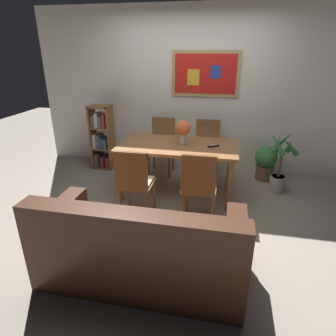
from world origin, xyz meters
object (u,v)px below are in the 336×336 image
object	(u,v)px
dining_chair_near_right	(199,183)
flower_vase	(183,130)
dining_table	(178,151)
potted_ivy	(266,162)
leather_couch	(141,249)
dining_chair_near_left	(134,179)
tv_remote	(213,146)
dining_chair_far_left	(162,141)
potted_palm	(280,167)
dining_chair_far_right	(207,144)
bookshelf	(102,139)

from	to	relation	value
dining_chair_near_right	flower_vase	distance (m)	0.92
dining_table	potted_ivy	distance (m)	1.53
leather_couch	dining_table	bearing A→B (deg)	88.93
dining_chair_near_left	tv_remote	bearing A→B (deg)	41.86
dining_chair_near_left	dining_chair_far_left	bearing A→B (deg)	90.39
potted_palm	tv_remote	bearing A→B (deg)	-159.32
dining_chair_far_right	bookshelf	bearing A→B (deg)	-179.26
dining_chair_far_left	flower_vase	bearing A→B (deg)	-57.38
dining_chair_near_left	leather_couch	bearing A→B (deg)	-69.51
leather_couch	potted_ivy	bearing A→B (deg)	62.23
dining_table	dining_chair_near_left	distance (m)	0.87
dining_chair_far_left	bookshelf	xyz separation A→B (m)	(-1.06, -0.03, -0.03)
potted_ivy	potted_palm	xyz separation A→B (m)	(0.14, -0.42, 0.09)
dining_chair_far_right	leather_couch	xyz separation A→B (m)	(-0.37, -2.47, -0.23)
potted_palm	dining_table	bearing A→B (deg)	-166.04
dining_table	bookshelf	xyz separation A→B (m)	(-1.45, 0.72, -0.14)
dining_chair_far_left	potted_palm	xyz separation A→B (m)	(1.82, -0.40, -0.15)
dining_chair_near_right	bookshelf	distance (m)	2.33
potted_palm	tv_remote	distance (m)	1.08
dining_table	potted_palm	size ratio (longest dim) A/B	1.80
dining_chair_near_left	tv_remote	world-z (taller)	dining_chair_near_left
dining_chair_near_right	potted_ivy	distance (m)	1.77
dining_chair_near_left	potted_ivy	world-z (taller)	dining_chair_near_left
dining_chair_near_left	dining_chair_near_right	size ratio (longest dim) A/B	1.00
dining_chair_near_right	potted_palm	xyz separation A→B (m)	(1.05, 1.08, -0.15)
dining_chair_far_left	tv_remote	bearing A→B (deg)	-40.88
dining_chair_far_right	potted_ivy	bearing A→B (deg)	1.40
dining_table	tv_remote	size ratio (longest dim) A/B	10.41
dining_chair_near_right	tv_remote	bearing A→B (deg)	81.78
leather_couch	potted_palm	distance (m)	2.54
dining_chair_near_right	tv_remote	distance (m)	0.77
potted_palm	tv_remote	world-z (taller)	potted_palm
flower_vase	leather_couch	bearing A→B (deg)	-92.97
flower_vase	tv_remote	distance (m)	0.46
leather_couch	flower_vase	bearing A→B (deg)	87.03
dining_chair_near_left	dining_chair_far_right	size ratio (longest dim) A/B	1.00
dining_chair_far_left	leather_couch	distance (m)	2.51
dining_chair_near_right	leather_couch	size ratio (longest dim) A/B	0.51
dining_table	potted_palm	bearing A→B (deg)	13.96
potted_ivy	dining_table	bearing A→B (deg)	-149.02
dining_chair_far_right	dining_chair_far_left	bearing A→B (deg)	179.43
dining_chair_far_right	potted_palm	size ratio (longest dim) A/B	1.02
potted_ivy	tv_remote	size ratio (longest dim) A/B	3.57
dining_chair_near_right	dining_chair_far_left	distance (m)	1.67
leather_couch	potted_ivy	distance (m)	2.82
bookshelf	leather_couch	bearing A→B (deg)	-59.84
dining_chair_near_right	potted_ivy	xyz separation A→B (m)	(0.91, 1.50, -0.24)
potted_palm	leather_couch	bearing A→B (deg)	-125.00
dining_chair_near_right	potted_ivy	world-z (taller)	dining_chair_near_right
dining_table	dining_chair_near_right	world-z (taller)	dining_chair_near_right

